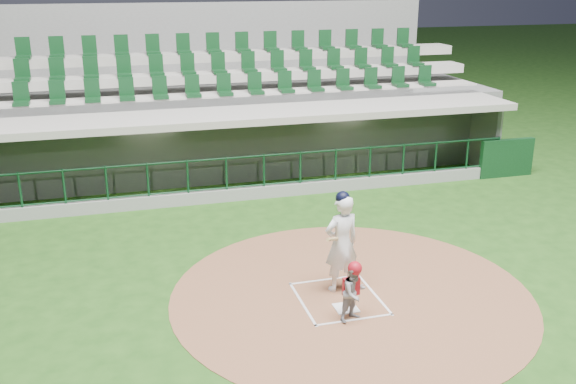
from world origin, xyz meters
The scene contains 8 objects.
ground centered at (0.00, 0.00, 0.00)m, with size 120.00×120.00×0.00m, color #1D4413.
dirt_circle centered at (0.30, -0.20, 0.01)m, with size 7.20×7.20×0.01m, color brown.
home_plate centered at (0.00, -0.70, 0.02)m, with size 0.43×0.43×0.02m, color silver.
batter_box_chalk centered at (0.00, -0.30, 0.02)m, with size 1.55×1.80×0.01m.
dugout_structure centered at (0.13, 7.84, 0.95)m, with size 16.40×3.70×3.00m.
seating_deck centered at (0.00, 10.91, 1.42)m, with size 17.00×6.72×5.15m.
batter centered at (0.16, 0.07, 1.05)m, with size 0.95×0.95×2.10m.
catcher centered at (-0.02, -1.11, 0.59)m, with size 0.65×0.59×1.17m.
Camera 1 is at (-3.99, -10.87, 6.09)m, focal length 40.00 mm.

